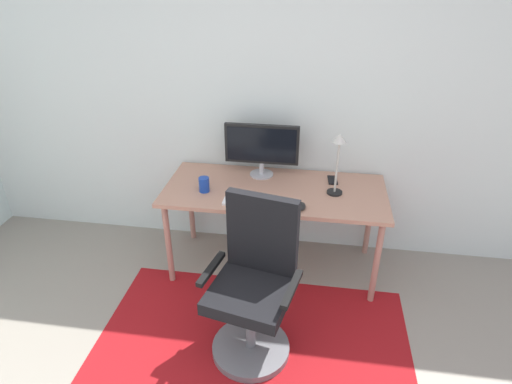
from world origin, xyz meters
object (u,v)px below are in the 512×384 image
object	(u,v)px
coffee_cup	(204,185)
office_chair	(254,292)
monitor	(262,146)
keyboard	(255,202)
desk	(275,196)
cell_phone	(332,180)
desk_lamp	(338,154)
computer_mouse	(301,206)

from	to	relation	value
coffee_cup	office_chair	world-z (taller)	office_chair
monitor	keyboard	world-z (taller)	monitor
desk	keyboard	distance (m)	0.26
coffee_cup	office_chair	xyz separation A→B (m)	(0.47, -0.70, -0.32)
coffee_cup	cell_phone	xyz separation A→B (m)	(0.91, 0.31, -0.05)
desk	cell_phone	world-z (taller)	cell_phone
desk_lamp	office_chair	xyz separation A→B (m)	(-0.46, -0.81, -0.57)
keyboard	office_chair	bearing A→B (deg)	-81.58
coffee_cup	office_chair	size ratio (longest dim) A/B	0.11
cell_phone	desk_lamp	world-z (taller)	desk_lamp
desk	keyboard	bearing A→B (deg)	-116.46
coffee_cup	desk_lamp	size ratio (longest dim) A/B	0.24
monitor	cell_phone	distance (m)	0.59
keyboard	cell_phone	distance (m)	0.68
desk	monitor	world-z (taller)	monitor
computer_mouse	coffee_cup	distance (m)	0.72
desk	office_chair	distance (m)	0.84
keyboard	office_chair	world-z (taller)	office_chair
desk	office_chair	bearing A→B (deg)	-91.85
keyboard	desk_lamp	distance (m)	0.66
monitor	keyboard	bearing A→B (deg)	-88.25
keyboard	desk_lamp	size ratio (longest dim) A/B	0.96
cell_phone	desk_lamp	bearing A→B (deg)	-90.77
desk	cell_phone	size ratio (longest dim) A/B	11.47
computer_mouse	cell_phone	bearing A→B (deg)	64.68
cell_phone	desk	bearing A→B (deg)	-159.53
desk	coffee_cup	world-z (taller)	coffee_cup
desk	desk_lamp	size ratio (longest dim) A/B	3.57
cell_phone	coffee_cup	bearing A→B (deg)	-165.96
computer_mouse	desk_lamp	bearing A→B (deg)	48.03
desk_lamp	computer_mouse	bearing A→B (deg)	-131.97
office_chair	keyboard	bearing A→B (deg)	110.46
monitor	coffee_cup	size ratio (longest dim) A/B	5.19
desk	keyboard	xyz separation A→B (m)	(-0.11, -0.23, 0.07)
keyboard	coffee_cup	bearing A→B (deg)	163.27
keyboard	desk_lamp	bearing A→B (deg)	22.47
keyboard	desk_lamp	xyz separation A→B (m)	(0.54, 0.22, 0.29)
computer_mouse	desk_lamp	size ratio (longest dim) A/B	0.23
cell_phone	office_chair	world-z (taller)	office_chair
desk_lamp	monitor	bearing A→B (deg)	159.12
desk_lamp	cell_phone	bearing A→B (deg)	93.72
cell_phone	office_chair	size ratio (longest dim) A/B	0.14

